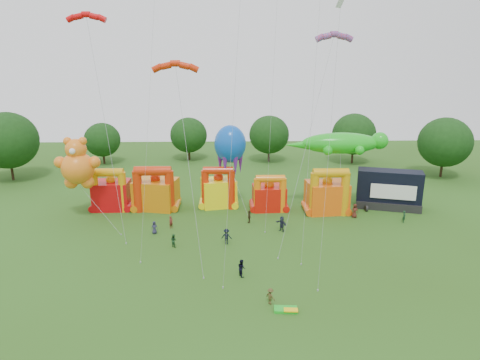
{
  "coord_description": "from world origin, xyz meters",
  "views": [
    {
      "loc": [
        -0.05,
        -29.79,
        20.95
      ],
      "look_at": [
        1.2,
        18.0,
        7.26
      ],
      "focal_mm": 32.0,
      "sensor_mm": 36.0,
      "label": 1
    }
  ],
  "objects_px": {
    "gecko_kite": "(341,145)",
    "octopus_kite": "(234,167)",
    "bouncy_castle_2": "(219,191)",
    "spectator_4": "(249,217)",
    "stage_trailer": "(389,190)",
    "bouncy_castle_0": "(111,193)",
    "teddy_bear_kite": "(91,193)",
    "spectator_0": "(154,228)"
  },
  "relations": [
    {
      "from": "stage_trailer",
      "to": "octopus_kite",
      "type": "xyz_separation_m",
      "value": [
        -22.23,
        -0.14,
        3.54
      ]
    },
    {
      "from": "spectator_4",
      "to": "bouncy_castle_0",
      "type": "bearing_deg",
      "value": -89.86
    },
    {
      "from": "stage_trailer",
      "to": "teddy_bear_kite",
      "type": "height_order",
      "value": "teddy_bear_kite"
    },
    {
      "from": "bouncy_castle_0",
      "to": "bouncy_castle_2",
      "type": "height_order",
      "value": "bouncy_castle_0"
    },
    {
      "from": "spectator_0",
      "to": "teddy_bear_kite",
      "type": "bearing_deg",
      "value": 134.07
    },
    {
      "from": "bouncy_castle_0",
      "to": "bouncy_castle_2",
      "type": "distance_m",
      "value": 15.27
    },
    {
      "from": "bouncy_castle_2",
      "to": "gecko_kite",
      "type": "bearing_deg",
      "value": -2.5
    },
    {
      "from": "bouncy_castle_0",
      "to": "spectator_4",
      "type": "height_order",
      "value": "bouncy_castle_0"
    },
    {
      "from": "gecko_kite",
      "to": "stage_trailer",
      "type": "bearing_deg",
      "value": -4.04
    },
    {
      "from": "bouncy_castle_0",
      "to": "stage_trailer",
      "type": "xyz_separation_m",
      "value": [
        39.77,
        -0.45,
        0.29
      ]
    },
    {
      "from": "bouncy_castle_0",
      "to": "stage_trailer",
      "type": "distance_m",
      "value": 39.77
    },
    {
      "from": "bouncy_castle_2",
      "to": "spectator_4",
      "type": "xyz_separation_m",
      "value": [
        4.17,
        -6.72,
        -1.54
      ]
    },
    {
      "from": "spectator_0",
      "to": "spectator_4",
      "type": "xyz_separation_m",
      "value": [
        11.88,
        3.32,
        0.04
      ]
    },
    {
      "from": "bouncy_castle_2",
      "to": "stage_trailer",
      "type": "bearing_deg",
      "value": -2.96
    },
    {
      "from": "bouncy_castle_2",
      "to": "stage_trailer",
      "type": "distance_m",
      "value": 24.55
    },
    {
      "from": "bouncy_castle_0",
      "to": "octopus_kite",
      "type": "distance_m",
      "value": 17.96
    },
    {
      "from": "octopus_kite",
      "to": "spectator_4",
      "type": "height_order",
      "value": "octopus_kite"
    },
    {
      "from": "bouncy_castle_2",
      "to": "teddy_bear_kite",
      "type": "relative_size",
      "value": 0.56
    },
    {
      "from": "stage_trailer",
      "to": "teddy_bear_kite",
      "type": "distance_m",
      "value": 41.11
    },
    {
      "from": "spectator_4",
      "to": "bouncy_castle_2",
      "type": "bearing_deg",
      "value": -131.17
    },
    {
      "from": "spectator_0",
      "to": "gecko_kite",
      "type": "bearing_deg",
      "value": -1.69
    },
    {
      "from": "octopus_kite",
      "to": "bouncy_castle_0",
      "type": "bearing_deg",
      "value": 178.1
    },
    {
      "from": "bouncy_castle_0",
      "to": "octopus_kite",
      "type": "xyz_separation_m",
      "value": [
        17.54,
        -0.58,
        3.83
      ]
    },
    {
      "from": "gecko_kite",
      "to": "octopus_kite",
      "type": "relative_size",
      "value": 1.21
    },
    {
      "from": "stage_trailer",
      "to": "gecko_kite",
      "type": "height_order",
      "value": "gecko_kite"
    },
    {
      "from": "gecko_kite",
      "to": "spectator_0",
      "type": "xyz_separation_m",
      "value": [
        -24.98,
        -9.29,
        -8.3
      ]
    },
    {
      "from": "bouncy_castle_2",
      "to": "gecko_kite",
      "type": "xyz_separation_m",
      "value": [
        17.26,
        -0.76,
        6.72
      ]
    },
    {
      "from": "bouncy_castle_2",
      "to": "teddy_bear_kite",
      "type": "height_order",
      "value": "teddy_bear_kite"
    },
    {
      "from": "gecko_kite",
      "to": "spectator_0",
      "type": "relative_size",
      "value": 9.07
    },
    {
      "from": "bouncy_castle_2",
      "to": "spectator_4",
      "type": "relative_size",
      "value": 3.69
    },
    {
      "from": "bouncy_castle_0",
      "to": "gecko_kite",
      "type": "xyz_separation_m",
      "value": [
        32.51,
        0.07,
        6.7
      ]
    },
    {
      "from": "stage_trailer",
      "to": "gecko_kite",
      "type": "distance_m",
      "value": 9.7
    },
    {
      "from": "teddy_bear_kite",
      "to": "spectator_4",
      "type": "relative_size",
      "value": 6.63
    },
    {
      "from": "spectator_4",
      "to": "teddy_bear_kite",
      "type": "bearing_deg",
      "value": -74.23
    },
    {
      "from": "bouncy_castle_2",
      "to": "stage_trailer",
      "type": "height_order",
      "value": "bouncy_castle_2"
    },
    {
      "from": "bouncy_castle_2",
      "to": "teddy_bear_kite",
      "type": "xyz_separation_m",
      "value": [
        -16.26,
        -6.27,
        1.79
      ]
    },
    {
      "from": "octopus_kite",
      "to": "spectator_0",
      "type": "height_order",
      "value": "octopus_kite"
    },
    {
      "from": "stage_trailer",
      "to": "octopus_kite",
      "type": "height_order",
      "value": "octopus_kite"
    },
    {
      "from": "bouncy_castle_2",
      "to": "octopus_kite",
      "type": "distance_m",
      "value": 4.7
    },
    {
      "from": "bouncy_castle_0",
      "to": "bouncy_castle_2",
      "type": "relative_size",
      "value": 1.01
    },
    {
      "from": "bouncy_castle_0",
      "to": "stage_trailer",
      "type": "relative_size",
      "value": 0.67
    },
    {
      "from": "teddy_bear_kite",
      "to": "spectator_4",
      "type": "bearing_deg",
      "value": -1.26
    }
  ]
}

